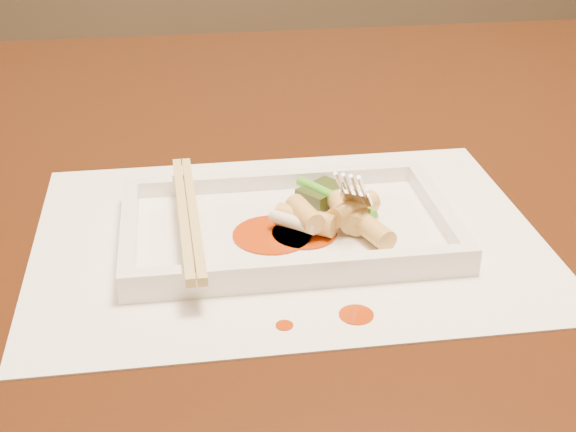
{
  "coord_description": "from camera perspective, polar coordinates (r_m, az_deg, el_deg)",
  "views": [
    {
      "loc": [
        -0.17,
        -0.72,
        1.07
      ],
      "look_at": [
        -0.09,
        -0.17,
        0.77
      ],
      "focal_mm": 50.0,
      "sensor_mm": 36.0,
      "label": 1
    }
  ],
  "objects": [
    {
      "name": "sauce_splatter_b",
      "position": [
        0.54,
        -0.25,
        -7.78
      ],
      "size": [
        0.01,
        0.01,
        0.0
      ],
      "primitive_type": "cylinder",
      "color": "#A12F04",
      "rests_on": "placemat"
    },
    {
      "name": "plate_rim_right",
      "position": [
        0.66,
        10.71,
        0.51
      ],
      "size": [
        0.01,
        0.14,
        0.01
      ],
      "primitive_type": "cube",
      "color": "white",
      "rests_on": "plate_base"
    },
    {
      "name": "scallion_green",
      "position": [
        0.65,
        3.39,
        1.3
      ],
      "size": [
        0.05,
        0.08,
        0.01
      ],
      "primitive_type": "cylinder",
      "rotation": [
        1.57,
        0.0,
        0.59
      ],
      "color": "#349417",
      "rests_on": "plate_base"
    },
    {
      "name": "sauce_splatter_a",
      "position": [
        0.55,
        4.88,
        -7.01
      ],
      "size": [
        0.02,
        0.02,
        0.0
      ],
      "primitive_type": "cylinder",
      "color": "#A12F04",
      "rests_on": "placemat"
    },
    {
      "name": "plate_rim_far",
      "position": [
        0.7,
        -0.88,
        2.61
      ],
      "size": [
        0.26,
        0.01,
        0.01
      ],
      "primitive_type": "cube",
      "color": "white",
      "rests_on": "plate_base"
    },
    {
      "name": "sauce_blob_1",
      "position": [
        0.62,
        -1.13,
        -1.33
      ],
      "size": [
        0.06,
        0.06,
        0.0
      ],
      "primitive_type": "cylinder",
      "color": "#A12F04",
      "rests_on": "plate_base"
    },
    {
      "name": "rice_cake_0",
      "position": [
        0.64,
        4.02,
        0.32
      ],
      "size": [
        0.02,
        0.05,
        0.02
      ],
      "primitive_type": "cylinder",
      "rotation": [
        1.57,
        0.0,
        0.04
      ],
      "color": "#DCBF67",
      "rests_on": "plate_base"
    },
    {
      "name": "fork",
      "position": [
        0.63,
        6.08,
        6.31
      ],
      "size": [
        0.09,
        0.1,
        0.14
      ],
      "primitive_type": null,
      "color": "silver",
      "rests_on": "plate_base"
    },
    {
      "name": "sauce_blob_0",
      "position": [
        0.63,
        1.17,
        -1.23
      ],
      "size": [
        0.05,
        0.05,
        0.0
      ],
      "primitive_type": "cylinder",
      "color": "#A12F04",
      "rests_on": "plate_base"
    },
    {
      "name": "rice_cake_4",
      "position": [
        0.62,
        5.81,
        -0.85
      ],
      "size": [
        0.03,
        0.05,
        0.02
      ],
      "primitive_type": "cylinder",
      "rotation": [
        1.57,
        0.0,
        0.36
      ],
      "color": "#DCBF67",
      "rests_on": "plate_base"
    },
    {
      "name": "rice_cake_2",
      "position": [
        0.62,
        1.2,
        0.16
      ],
      "size": [
        0.03,
        0.04,
        0.02
      ],
      "primitive_type": "cylinder",
      "rotation": [
        1.57,
        0.0,
        0.27
      ],
      "color": "#DCBF67",
      "rests_on": "plate_base"
    },
    {
      "name": "plate_rim_left",
      "position": [
        0.63,
        -11.25,
        -1.01
      ],
      "size": [
        0.01,
        0.14,
        0.01
      ],
      "primitive_type": "cube",
      "color": "white",
      "rests_on": "plate_base"
    },
    {
      "name": "rice_cake_5",
      "position": [
        0.63,
        4.72,
        0.52
      ],
      "size": [
        0.05,
        0.04,
        0.02
      ],
      "primitive_type": "cylinder",
      "rotation": [
        1.57,
        0.0,
        2.21
      ],
      "color": "#DCBF67",
      "rests_on": "plate_base"
    },
    {
      "name": "scallion_white",
      "position": [
        0.62,
        0.37,
        -0.43
      ],
      "size": [
        0.04,
        0.03,
        0.01
      ],
      "primitive_type": "cylinder",
      "rotation": [
        1.57,
        0.0,
        0.82
      ],
      "color": "#EAEACC",
      "rests_on": "plate_base"
    },
    {
      "name": "plate_base",
      "position": [
        0.64,
        -0.0,
        -1.11
      ],
      "size": [
        0.26,
        0.16,
        0.01
      ],
      "primitive_type": "cube",
      "color": "white",
      "rests_on": "placemat"
    },
    {
      "name": "rice_cake_3",
      "position": [
        0.64,
        5.33,
        0.14
      ],
      "size": [
        0.04,
        0.05,
        0.02
      ],
      "primitive_type": "cylinder",
      "rotation": [
        1.57,
        0.0,
        2.63
      ],
      "color": "#DCBF67",
      "rests_on": "plate_base"
    },
    {
      "name": "rice_cake_1",
      "position": [
        0.62,
        1.28,
        -0.3
      ],
      "size": [
        0.05,
        0.04,
        0.02
      ],
      "primitive_type": "cylinder",
      "rotation": [
        1.57,
        0.0,
        0.96
      ],
      "color": "#DCBF67",
      "rests_on": "plate_base"
    },
    {
      "name": "chopstick_b",
      "position": [
        0.62,
        -6.75,
        0.14
      ],
      "size": [
        0.01,
        0.2,
        0.01
      ],
      "primitive_type": "cube",
      "rotation": [
        0.0,
        0.0,
        0.02
      ],
      "color": "tan",
      "rests_on": "plate_rim_near"
    },
    {
      "name": "plate_rim_near",
      "position": [
        0.57,
        1.08,
        -3.73
      ],
      "size": [
        0.26,
        0.01,
        0.01
      ],
      "primitive_type": "cube",
      "color": "white",
      "rests_on": "plate_base"
    },
    {
      "name": "veg_piece",
      "position": [
        0.67,
        2.46,
        1.6
      ],
      "size": [
        0.05,
        0.05,
        0.01
      ],
      "primitive_type": "cube",
      "rotation": [
        0.0,
        0.0,
        0.67
      ],
      "color": "black",
      "rests_on": "plate_base"
    },
    {
      "name": "table",
      "position": [
        0.85,
        4.09,
        -1.52
      ],
      "size": [
        1.4,
        0.9,
        0.75
      ],
      "color": "black",
      "rests_on": "ground"
    },
    {
      "name": "placemat",
      "position": [
        0.64,
        -0.0,
        -1.48
      ],
      "size": [
        0.4,
        0.3,
        0.0
      ],
      "primitive_type": "cube",
      "color": "white",
      "rests_on": "table"
    },
    {
      "name": "chopstick_a",
      "position": [
        0.62,
        -7.49,
        0.09
      ],
      "size": [
        0.01,
        0.2,
        0.01
      ],
      "primitive_type": "cube",
      "rotation": [
        0.0,
        0.0,
        0.02
      ],
      "color": "tan",
      "rests_on": "plate_rim_near"
    }
  ]
}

